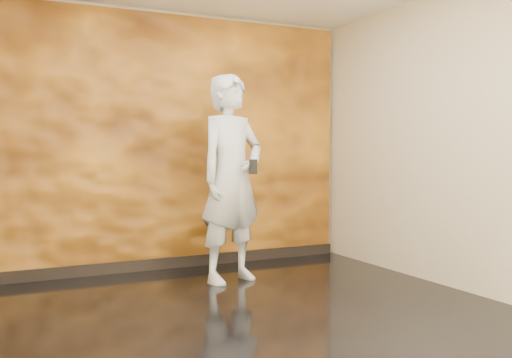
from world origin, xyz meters
name	(u,v)px	position (x,y,z in m)	size (l,w,h in m)	color
room	(257,137)	(0.00, 0.00, 1.40)	(4.02, 4.02, 2.81)	black
feature_wall	(179,142)	(0.00, 1.96, 1.38)	(3.90, 0.06, 2.75)	#FA9E28
baseboard	(181,262)	(0.00, 1.92, 0.06)	(3.90, 0.04, 0.12)	black
man	(232,178)	(0.25, 1.08, 1.02)	(0.74, 0.49, 2.03)	#969DA6
phone	(253,167)	(0.35, 0.81, 1.14)	(0.08, 0.02, 0.14)	black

